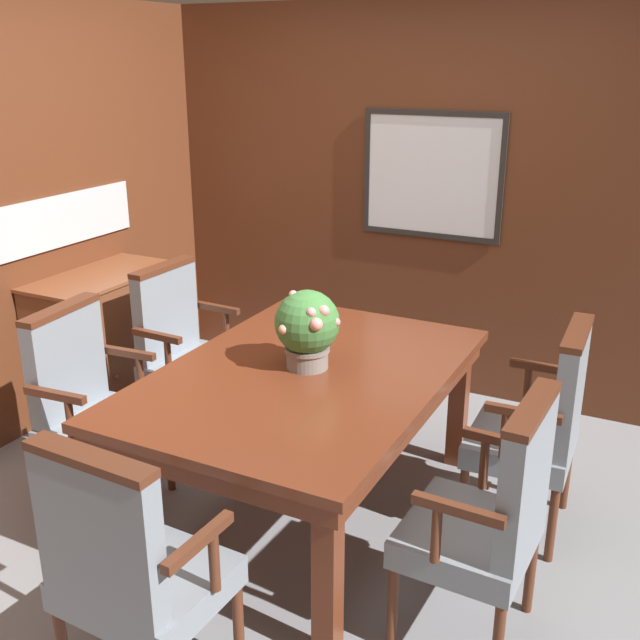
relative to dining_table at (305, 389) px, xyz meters
The scene contains 10 objects.
ground_plane 0.69m from the dining_table, 160.02° to the right, with size 14.00×14.00×0.00m, color gray.
wall_back 1.83m from the dining_table, 95.29° to the left, with size 7.20×0.08×2.45m.
dining_table is the anchor object (origin of this frame).
chair_left_far 1.10m from the dining_table, 157.92° to the left, with size 0.48×0.58×1.02m.
chair_right_near 1.09m from the dining_table, 23.45° to the right, with size 0.48×0.58×1.02m.
chair_left_near 1.05m from the dining_table, 158.36° to the right, with size 0.50×0.59×1.02m.
chair_head_near 1.26m from the dining_table, 89.46° to the right, with size 0.58×0.48×1.02m.
chair_right_far 1.08m from the dining_table, 20.64° to the left, with size 0.48×0.58×1.02m.
potted_plant 0.29m from the dining_table, 102.96° to the left, with size 0.31×0.32×0.37m.
sideboard_cabinet 1.70m from the dining_table, 164.58° to the left, with size 0.49×0.92×0.89m.
Camera 1 is at (1.66, -2.73, 2.13)m, focal length 42.00 mm.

